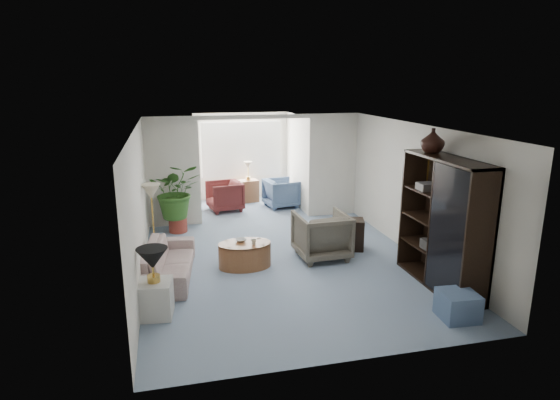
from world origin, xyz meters
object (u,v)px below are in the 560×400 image
object	(u,v)px
coffee_cup	(254,242)
entertainment_cabinet	(443,223)
sunroom_chair_maroon	(225,196)
coffee_bowl	(241,240)
sunroom_chair_blue	(281,193)
cabinet_urn	(433,141)
sunroom_table	(248,191)
table_lamp	(152,259)
plant_pot	(178,225)
side_table_dark	(350,234)
coffee_table	(245,255)
ottoman	(458,305)
floor_lamp	(151,192)
framed_picture	(421,169)
end_table	(155,299)
sofa	(169,261)
wingback_chair	(322,235)

from	to	relation	value
coffee_cup	entertainment_cabinet	bearing A→B (deg)	-26.26
coffee_cup	sunroom_chair_maroon	bearing A→B (deg)	90.63
coffee_bowl	sunroom_chair_blue	bearing A→B (deg)	65.99
cabinet_urn	sunroom_table	bearing A→B (deg)	110.86
table_lamp	cabinet_urn	bearing A→B (deg)	6.35
coffee_cup	entertainment_cabinet	xyz separation A→B (m)	(2.83, -1.39, 0.56)
plant_pot	entertainment_cabinet	bearing A→B (deg)	-43.03
coffee_bowl	coffee_cup	bearing A→B (deg)	-45.00
coffee_cup	side_table_dark	distance (m)	2.11
coffee_table	ottoman	size ratio (longest dim) A/B	1.92
table_lamp	floor_lamp	size ratio (longest dim) A/B	1.22
coffee_table	plant_pot	world-z (taller)	coffee_table
framed_picture	end_table	bearing A→B (deg)	-165.89
coffee_table	coffee_bowl	size ratio (longest dim) A/B	4.75
ottoman	entertainment_cabinet	bearing A→B (deg)	71.53
sofa	entertainment_cabinet	xyz separation A→B (m)	(4.31, -1.35, 0.78)
floor_lamp	ottoman	world-z (taller)	floor_lamp
coffee_bowl	end_table	bearing A→B (deg)	-132.92
coffee_table	side_table_dark	bearing A→B (deg)	10.82
sunroom_chair_maroon	sofa	bearing A→B (deg)	-29.50
coffee_table	entertainment_cabinet	bearing A→B (deg)	-26.66
entertainment_cabinet	sunroom_chair_blue	xyz separation A→B (m)	(-1.37, 5.31, -0.69)
table_lamp	coffee_table	size ratio (longest dim) A/B	0.46
sunroom_chair_maroon	sunroom_table	xyz separation A→B (m)	(0.75, 0.75, -0.08)
framed_picture	plant_pot	bearing A→B (deg)	148.68
wingback_chair	entertainment_cabinet	xyz separation A→B (m)	(1.49, -1.61, 0.62)
sunroom_chair_maroon	sunroom_chair_blue	bearing A→B (deg)	80.48
sofa	end_table	xyz separation A→B (m)	(-0.20, -1.35, -0.02)
floor_lamp	sunroom_table	xyz separation A→B (m)	(2.45, 3.56, -0.95)
table_lamp	side_table_dark	distance (m)	4.22
coffee_cup	table_lamp	bearing A→B (deg)	-140.34
table_lamp	floor_lamp	bearing A→B (deg)	91.21
end_table	cabinet_urn	size ratio (longest dim) A/B	1.31
coffee_cup	side_table_dark	xyz separation A→B (m)	(2.04, 0.52, -0.19)
sunroom_table	floor_lamp	bearing A→B (deg)	-124.49
coffee_bowl	coffee_cup	xyz separation A→B (m)	(0.20, -0.20, 0.02)
sunroom_chair_maroon	sunroom_table	world-z (taller)	sunroom_chair_maroon
table_lamp	ottoman	xyz separation A→B (m)	(4.15, -1.08, -0.68)
floor_lamp	sunroom_table	distance (m)	4.42
wingback_chair	plant_pot	world-z (taller)	wingback_chair
end_table	side_table_dark	bearing A→B (deg)	27.23
cabinet_urn	plant_pot	world-z (taller)	cabinet_urn
wingback_chair	plant_pot	bearing A→B (deg)	-42.90
wingback_chair	plant_pot	xyz separation A→B (m)	(-2.60, 2.21, -0.28)
sunroom_chair_blue	sunroom_table	xyz separation A→B (m)	(-0.75, 0.75, -0.07)
table_lamp	sofa	bearing A→B (deg)	81.57
coffee_bowl	plant_pot	world-z (taller)	coffee_bowl
table_lamp	coffee_cup	distance (m)	2.22
sofa	coffee_cup	distance (m)	1.50
coffee_table	cabinet_urn	bearing A→B (deg)	-18.48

